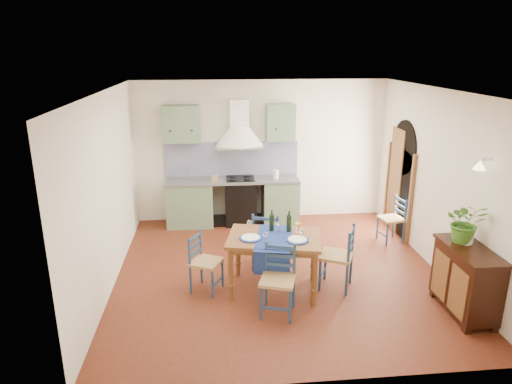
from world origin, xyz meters
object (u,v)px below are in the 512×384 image
Objects in this scene: chair_near at (278,280)px; sideboard at (466,278)px; potted_plant at (466,222)px; dining_table at (274,243)px.

sideboard is at bearing -5.83° from chair_near.
chair_near is 1.70× the size of potted_plant.
chair_near is at bearing -93.01° from dining_table.
potted_plant is at bearing -15.30° from dining_table.
potted_plant is (0.01, 0.20, 0.70)m from sideboard.
dining_table is 2.61× the size of potted_plant.
potted_plant is at bearing 86.99° from sideboard.
dining_table is 2.56m from sideboard.
chair_near is 0.90× the size of sideboard.
potted_plant reaches higher than chair_near.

